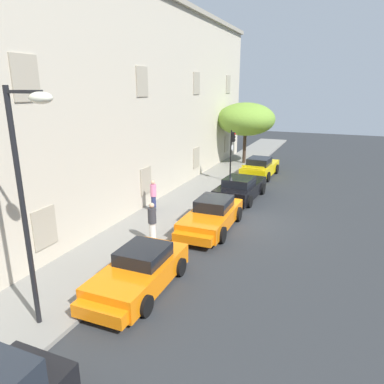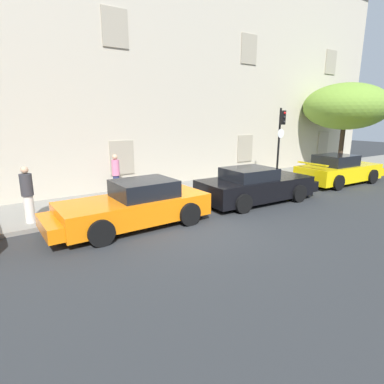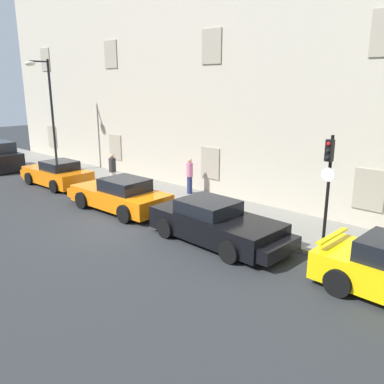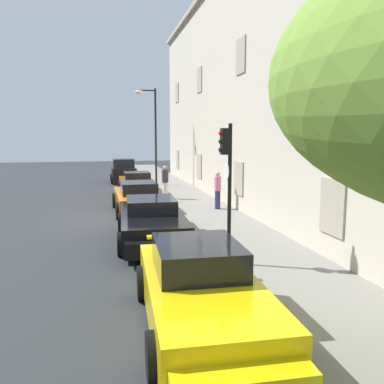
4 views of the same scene
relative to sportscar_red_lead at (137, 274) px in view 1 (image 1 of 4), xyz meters
The scene contains 12 objects.
ground_plane 7.65m from the sportscar_red_lead, 12.03° to the right, with size 80.00×80.00×0.00m, color #2B2D30.
sidewalk 7.83m from the sportscar_red_lead, 17.24° to the left, with size 60.00×3.34×0.14m, color gray.
building_facade 10.91m from the sportscar_red_lead, 38.70° to the left, with size 36.99×4.48×11.65m.
sportscar_red_lead is the anchor object (origin of this frame).
sportscar_yellow_flank 5.98m from the sportscar_red_lead, ahead, with size 5.06×2.24×1.43m.
sportscar_white_middle 11.55m from the sportscar_red_lead, ahead, with size 5.20×2.40×1.40m.
sportscar_tail_end 17.64m from the sportscar_red_lead, ahead, with size 5.11×2.32×1.50m.
tree_midblock 21.64m from the sportscar_red_lead, ahead, with size 5.02×5.02×5.24m.
traffic_light 14.69m from the sportscar_red_lead, ahead, with size 0.44×0.36×3.64m.
street_lamp 4.95m from the sportscar_red_lead, 155.99° to the left, with size 0.44×1.42×6.49m.
pedestrian_admiring 7.56m from the sportscar_red_lead, 24.78° to the left, with size 0.42×0.42×1.73m.
pedestrian_strolling 3.61m from the sportscar_red_lead, 20.89° to the left, with size 0.50×0.50×1.78m.
Camera 1 is at (-16.39, -4.18, 6.57)m, focal length 32.91 mm.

